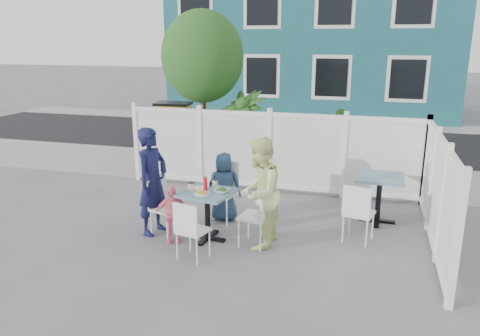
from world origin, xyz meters
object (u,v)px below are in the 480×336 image
(spare_table, at_px, (380,187))
(chair_left, at_px, (162,202))
(chair_right, at_px, (260,212))
(man, at_px, (152,181))
(utility_cabinet, at_px, (174,134))
(toddler, at_px, (172,214))
(chair_near, at_px, (190,227))
(woman, at_px, (259,193))
(main_table, at_px, (207,202))
(boy, at_px, (224,187))
(chair_back, at_px, (224,187))

(spare_table, relative_size, chair_left, 0.89)
(chair_right, bearing_deg, man, 97.34)
(utility_cabinet, relative_size, toddler, 1.61)
(chair_near, distance_m, woman, 1.13)
(utility_cabinet, height_order, toddler, utility_cabinet)
(utility_cabinet, height_order, chair_left, utility_cabinet)
(main_table, bearing_deg, boy, 90.29)
(woman, distance_m, toddler, 1.36)
(spare_table, relative_size, chair_right, 0.86)
(utility_cabinet, xyz_separation_m, man, (1.43, -4.12, 0.13))
(chair_near, relative_size, boy, 0.73)
(main_table, height_order, woman, woman)
(toddler, bearing_deg, boy, 45.49)
(chair_right, height_order, chair_near, chair_right)
(toddler, bearing_deg, spare_table, 8.46)
(main_table, height_order, chair_left, chair_left)
(spare_table, height_order, toddler, toddler)
(main_table, bearing_deg, chair_back, 90.99)
(chair_right, xyz_separation_m, woman, (-0.01, 0.01, 0.28))
(chair_left, bearing_deg, woman, 107.17)
(chair_back, xyz_separation_m, woman, (0.82, -0.86, 0.24))
(chair_back, xyz_separation_m, toddler, (-0.46, -1.09, -0.14))
(chair_right, relative_size, chair_back, 0.93)
(chair_right, xyz_separation_m, toddler, (-1.29, -0.22, -0.10))
(utility_cabinet, bearing_deg, main_table, -64.90)
(main_table, xyz_separation_m, boy, (-0.00, 0.84, -0.01))
(chair_right, xyz_separation_m, chair_back, (-0.83, 0.87, 0.04))
(toddler, bearing_deg, man, 127.88)
(main_table, distance_m, boy, 0.84)
(spare_table, height_order, chair_right, chair_right)
(chair_back, relative_size, man, 0.59)
(chair_right, distance_m, man, 1.75)
(boy, height_order, toddler, boy)
(chair_left, relative_size, chair_back, 0.90)
(chair_left, xyz_separation_m, woman, (1.55, -0.01, 0.30))
(chair_left, bearing_deg, spare_table, 131.37)
(spare_table, height_order, chair_left, chair_left)
(chair_near, bearing_deg, toddler, 147.70)
(utility_cabinet, bearing_deg, chair_right, -57.18)
(main_table, xyz_separation_m, woman, (0.80, -0.01, 0.22))
(chair_back, relative_size, toddler, 1.13)
(utility_cabinet, bearing_deg, boy, -59.07)
(utility_cabinet, xyz_separation_m, boy, (2.33, -3.30, -0.13))
(woman, relative_size, boy, 1.41)
(chair_right, bearing_deg, woman, 58.32)
(chair_back, bearing_deg, utility_cabinet, -45.16)
(boy, bearing_deg, chair_near, 75.26)
(utility_cabinet, distance_m, main_table, 4.76)
(chair_back, bearing_deg, main_table, 100.63)
(main_table, relative_size, chair_left, 0.94)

